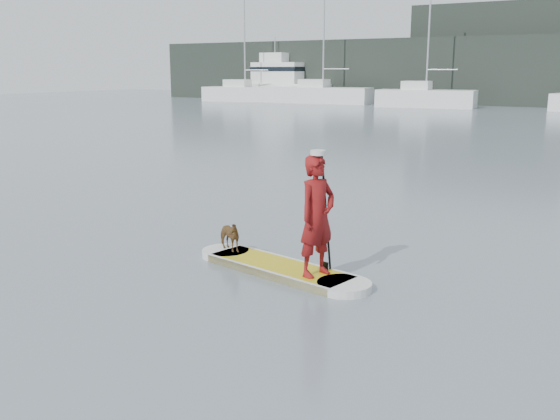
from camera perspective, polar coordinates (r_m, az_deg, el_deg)
The scene contains 11 objects.
ground at distance 8.43m, azimuth 2.11°, elevation -8.96°, with size 140.00×140.00×0.00m, color slate.
paddleboard at distance 9.85m, azimuth 0.00°, elevation -5.34°, with size 3.25×1.29×0.12m.
paddler at distance 9.13m, azimuth 3.41°, elevation -0.56°, with size 0.66×0.43×1.80m, color maroon.
white_cap at distance 8.96m, azimuth 3.49°, elevation 5.26°, with size 0.22×0.22×0.07m, color silver.
dog at distance 10.55m, azimuth -4.79°, elevation -2.33°, with size 0.28×0.62×0.52m, color brown.
paddle at distance 9.37m, azimuth 4.23°, elevation -1.62°, with size 0.10×0.30×2.00m.
sailboat_a at distance 63.63m, azimuth -3.27°, elevation 10.65°, with size 8.77×4.14×12.22m.
sailboat_b at distance 60.07m, azimuth 3.87°, elevation 10.61°, with size 9.35×3.53×13.59m.
sailboat_c at distance 54.83m, azimuth 13.10°, elevation 10.03°, with size 8.36×3.52×11.67m.
motor_yacht_b at distance 65.37m, azimuth 0.30°, elevation 11.54°, with size 9.73×3.58×6.36m.
shore_building_west at distance 62.43m, azimuth 18.62°, elevation 13.34°, with size 14.00×4.00×9.00m, color black.
Camera 1 is at (3.75, -6.88, 3.11)m, focal length 40.00 mm.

